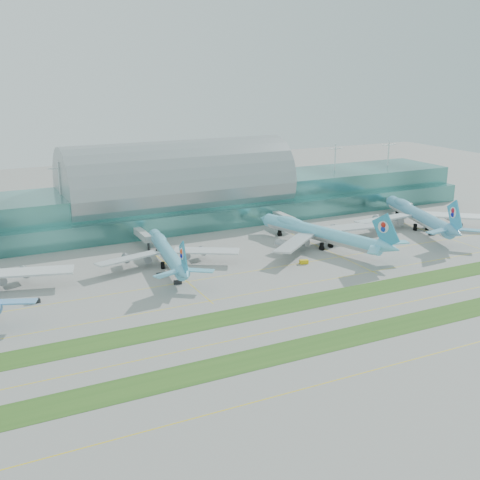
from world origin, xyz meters
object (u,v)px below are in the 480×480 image
airliner_b (167,252)px  airliner_c (319,232)px  terminal (178,196)px  airliner_d (418,215)px

airliner_b → airliner_c: size_ratio=0.88×
terminal → airliner_d: size_ratio=4.27×
terminal → airliner_b: (-30.07, -66.09, -8.36)m
airliner_b → airliner_c: airliner_c is taller
airliner_c → airliner_d: 64.32m
airliner_b → airliner_d: 135.60m
airliner_c → airliner_b: bearing=159.2°
airliner_b → terminal: bearing=73.3°
terminal → airliner_b: size_ratio=4.93×
terminal → airliner_c: terminal is taller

